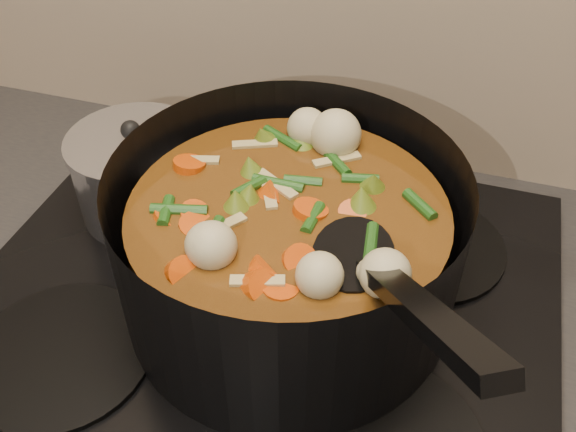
% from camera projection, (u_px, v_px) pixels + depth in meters
% --- Properties ---
extents(stovetop, '(0.62, 0.54, 0.03)m').
position_uv_depth(stovetop, '(259.00, 302.00, 0.69)').
color(stovetop, black).
rests_on(stovetop, counter).
extents(stockpot, '(0.42, 0.44, 0.25)m').
position_uv_depth(stockpot, '(288.00, 247.00, 0.63)').
color(stockpot, black).
rests_on(stockpot, stovetop).
extents(saucepan, '(0.16, 0.16, 0.13)m').
position_uv_depth(saucepan, '(139.00, 174.00, 0.76)').
color(saucepan, silver).
rests_on(saucepan, stovetop).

